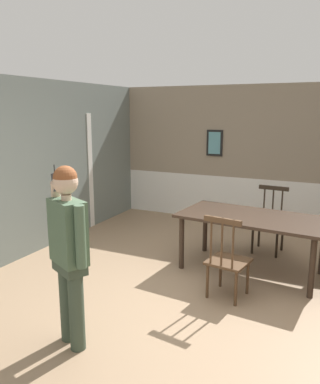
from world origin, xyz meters
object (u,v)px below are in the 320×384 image
at_px(chair_by_doorway, 269,222).
at_px(person_figure, 69,246).
at_px(chair_at_table_head, 227,259).
at_px(dining_table, 252,222).

height_order(chair_by_doorway, person_figure, person_figure).
relative_size(chair_by_doorway, chair_at_table_head, 1.00).
bearing_deg(dining_table, chair_by_doorway, 84.77).
bearing_deg(chair_by_doorway, chair_at_table_head, 88.83).
distance_m(chair_by_doorway, person_figure, 3.53).
relative_size(chair_at_table_head, person_figure, 0.59).
bearing_deg(dining_table, chair_at_table_head, -95.43).
xyz_separation_m(dining_table, chair_at_table_head, (-0.08, -0.88, -0.23)).
height_order(chair_by_doorway, chair_at_table_head, chair_by_doorway).
relative_size(dining_table, chair_by_doorway, 1.98).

